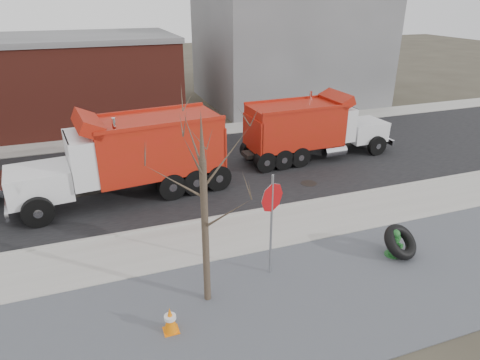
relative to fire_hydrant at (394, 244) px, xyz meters
name	(u,v)px	position (x,y,z in m)	size (l,w,h in m)	color
ground	(276,232)	(-2.82, 2.59, -0.43)	(120.00, 120.00, 0.00)	#383328
gravel_verge	(329,293)	(-2.82, -0.91, -0.41)	(60.00, 5.00, 0.03)	slate
sidewalk	(273,227)	(-2.82, 2.84, -0.40)	(60.00, 2.50, 0.06)	#9E9B93
curb	(259,211)	(-2.82, 4.14, -0.37)	(60.00, 0.15, 0.11)	#9E9B93
road	(221,167)	(-2.82, 8.89, -0.42)	(60.00, 9.40, 0.02)	black
far_sidewalk	(191,133)	(-2.82, 14.59, -0.40)	(60.00, 2.00, 0.06)	#9E9B93
building_grey	(288,45)	(6.18, 20.59, 3.57)	(12.00, 10.00, 8.00)	gray
building_brick	(3,83)	(-12.82, 19.59, 2.23)	(20.20, 8.20, 5.30)	maroon
bare_tree	(204,188)	(-6.02, -0.01, 2.87)	(3.20, 3.20, 5.20)	#382D23
fire_hydrant	(394,244)	(0.00, 0.00, 0.00)	(0.52, 0.52, 0.93)	#256326
truck_tire	(400,242)	(0.15, -0.07, 0.09)	(1.45, 1.38, 1.03)	black
stop_sign	(272,209)	(-3.98, 0.50, 1.68)	(0.79, 0.38, 3.14)	gray
traffic_cone_near	(170,320)	(-7.19, -0.86, -0.07)	(0.37, 0.37, 0.72)	orange
dump_truck_red_a	(312,127)	(1.77, 8.63, 1.17)	(7.76, 2.34, 3.13)	black
dump_truck_red_b	(131,154)	(-7.01, 7.22, 1.37)	(8.41, 3.24, 3.52)	black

